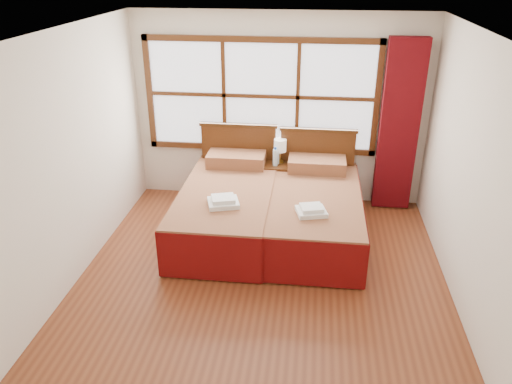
# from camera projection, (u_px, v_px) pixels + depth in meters

# --- Properties ---
(floor) EXTENTS (4.50, 4.50, 0.00)m
(floor) POSITION_uv_depth(u_px,v_px,m) (260.00, 286.00, 5.35)
(floor) COLOR brown
(floor) RESTS_ON ground
(ceiling) EXTENTS (4.50, 4.50, 0.00)m
(ceiling) POSITION_uv_depth(u_px,v_px,m) (261.00, 35.00, 4.24)
(ceiling) COLOR white
(ceiling) RESTS_ON wall_back
(wall_back) EXTENTS (4.00, 0.00, 4.00)m
(wall_back) POSITION_uv_depth(u_px,v_px,m) (279.00, 110.00, 6.81)
(wall_back) COLOR silver
(wall_back) RESTS_ON floor
(wall_left) EXTENTS (0.00, 4.50, 4.50)m
(wall_left) POSITION_uv_depth(u_px,v_px,m) (63.00, 165.00, 5.01)
(wall_left) COLOR silver
(wall_left) RESTS_ON floor
(wall_right) EXTENTS (0.00, 4.50, 4.50)m
(wall_right) POSITION_uv_depth(u_px,v_px,m) (477.00, 185.00, 4.58)
(wall_right) COLOR silver
(wall_right) RESTS_ON floor
(window) EXTENTS (3.16, 0.06, 1.56)m
(window) POSITION_uv_depth(u_px,v_px,m) (261.00, 96.00, 6.72)
(window) COLOR white
(window) RESTS_ON wall_back
(curtain) EXTENTS (0.50, 0.16, 2.30)m
(curtain) POSITION_uv_depth(u_px,v_px,m) (399.00, 127.00, 6.57)
(curtain) COLOR #5F090E
(curtain) RESTS_ON wall_back
(bed_left) EXTENTS (1.15, 2.23, 1.12)m
(bed_left) POSITION_uv_depth(u_px,v_px,m) (228.00, 205.00, 6.34)
(bed_left) COLOR #40230D
(bed_left) RESTS_ON floor
(bed_right) EXTENTS (1.12, 2.18, 1.09)m
(bed_right) POSITION_uv_depth(u_px,v_px,m) (315.00, 210.00, 6.22)
(bed_right) COLOR #40230D
(bed_right) RESTS_ON floor
(nightstand) EXTENTS (0.46, 0.46, 0.62)m
(nightstand) POSITION_uv_depth(u_px,v_px,m) (279.00, 184.00, 7.00)
(nightstand) COLOR #4A2610
(nightstand) RESTS_ON floor
(towels_left) EXTENTS (0.42, 0.39, 0.10)m
(towels_left) POSITION_uv_depth(u_px,v_px,m) (223.00, 201.00, 5.75)
(towels_left) COLOR white
(towels_left) RESTS_ON bed_left
(towels_right) EXTENTS (0.38, 0.35, 0.10)m
(towels_right) POSITION_uv_depth(u_px,v_px,m) (311.00, 210.00, 5.59)
(towels_right) COLOR white
(towels_right) RESTS_ON bed_right
(lamp) EXTENTS (0.17, 0.17, 0.33)m
(lamp) POSITION_uv_depth(u_px,v_px,m) (280.00, 146.00, 6.83)
(lamp) COLOR gold
(lamp) RESTS_ON nightstand
(bottle_near) EXTENTS (0.07, 0.07, 0.26)m
(bottle_near) POSITION_uv_depth(u_px,v_px,m) (275.00, 157.00, 6.77)
(bottle_near) COLOR #C0E4F7
(bottle_near) RESTS_ON nightstand
(bottle_far) EXTENTS (0.07, 0.07, 0.25)m
(bottle_far) POSITION_uv_depth(u_px,v_px,m) (277.00, 156.00, 6.83)
(bottle_far) COLOR #C0E4F7
(bottle_far) RESTS_ON nightstand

